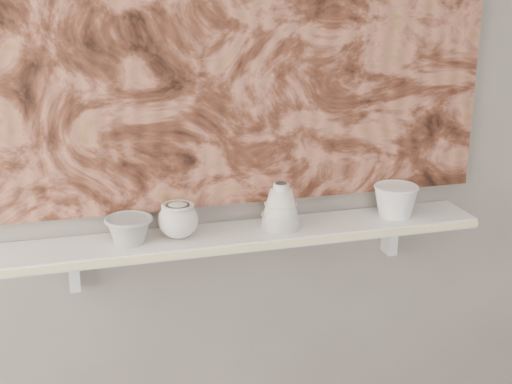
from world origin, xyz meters
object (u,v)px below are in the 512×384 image
object	(u,v)px
cup_cream	(178,220)
bowl_grey	(129,229)
shelf	(246,235)
bell_vessel	(281,205)
painting	(238,11)
bowl_white	(395,200)

from	to	relation	value
cup_cream	bowl_grey	bearing A→B (deg)	180.00
shelf	bowl_grey	distance (m)	0.34
bell_vessel	bowl_grey	bearing A→B (deg)	180.00
cup_cream	bell_vessel	xyz separation A→B (m)	(0.30, 0.00, 0.02)
painting	bowl_white	bearing A→B (deg)	-9.73
shelf	painting	xyz separation A→B (m)	(0.00, 0.08, 0.62)
painting	bell_vessel	size ratio (longest dim) A/B	11.15
bowl_grey	cup_cream	bearing A→B (deg)	0.00
bowl_white	shelf	bearing A→B (deg)	180.00
bell_vessel	bowl_white	bearing A→B (deg)	0.00
bowl_grey	bell_vessel	world-z (taller)	bell_vessel
bowl_grey	bell_vessel	bearing A→B (deg)	0.00
shelf	bell_vessel	bearing A→B (deg)	0.00
bowl_grey	bowl_white	size ratio (longest dim) A/B	0.97
cup_cream	shelf	bearing A→B (deg)	0.00
bowl_grey	bowl_white	bearing A→B (deg)	0.00
cup_cream	bowl_white	xyz separation A→B (m)	(0.67, 0.00, -0.00)
shelf	cup_cream	size ratio (longest dim) A/B	12.37
painting	shelf	bearing A→B (deg)	-90.00
shelf	cup_cream	world-z (taller)	cup_cream
bowl_grey	bowl_white	xyz separation A→B (m)	(0.80, 0.00, 0.01)
shelf	cup_cream	bearing A→B (deg)	180.00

